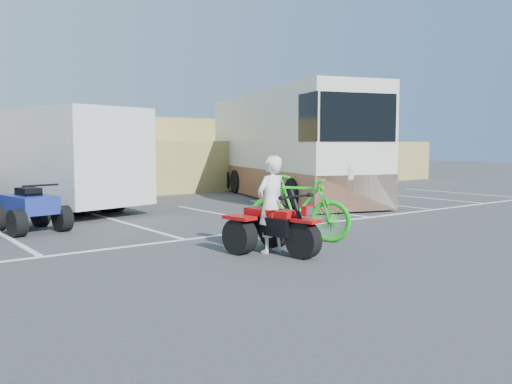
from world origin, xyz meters
TOP-DOWN VIEW (x-y plane):
  - ground at (0.00, 0.00)m, footprint 100.00×100.00m
  - parking_stripes at (0.87, 4.07)m, footprint 28.00×5.16m
  - grass_embankment at (0.00, 15.48)m, footprint 40.00×8.50m
  - red_trike_atv at (0.58, 0.25)m, footprint 1.46×1.79m
  - rider at (0.55, 0.40)m, footprint 0.66×0.49m
  - green_dirt_bike at (1.76, 1.06)m, footprint 1.51×2.13m
  - cargo_trailer at (-0.55, 8.78)m, footprint 3.67×6.35m
  - rv_motorhome at (7.22, 7.86)m, footprint 5.40×10.22m
  - quad_atv_blue at (-2.13, 5.32)m, footprint 1.44×1.78m
  - quad_atv_green at (-0.06, 7.89)m, footprint 1.36×1.62m

SIDE VIEW (x-z plane):
  - ground at x=0.00m, z-range 0.00..0.00m
  - red_trike_atv at x=0.58m, z-range -0.52..0.52m
  - quad_atv_blue at x=-2.13m, z-range -0.53..0.53m
  - quad_atv_green at x=-0.06m, z-range -0.46..0.46m
  - parking_stripes at x=0.87m, z-range 0.00..0.01m
  - green_dirt_bike at x=1.76m, z-range 0.00..1.26m
  - rider at x=0.55m, z-range 0.00..1.66m
  - grass_embankment at x=0.00m, z-range -0.13..2.97m
  - cargo_trailer at x=-0.55m, z-range 0.11..2.90m
  - rv_motorhome at x=7.22m, z-range -0.23..3.34m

